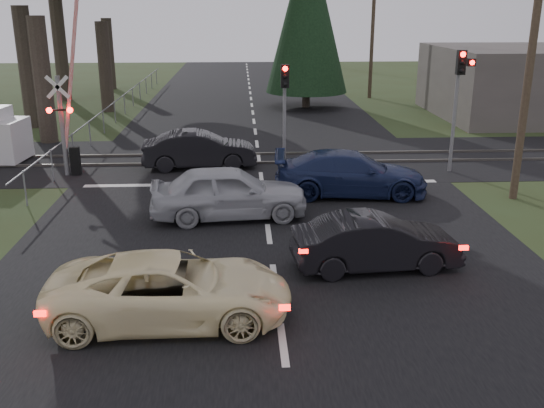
{
  "coord_description": "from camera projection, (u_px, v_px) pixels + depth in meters",
  "views": [
    {
      "loc": [
        -0.75,
        -13.27,
        6.23
      ],
      "look_at": [
        0.04,
        1.8,
        1.3
      ],
      "focal_mm": 40.0,
      "sensor_mm": 36.0,
      "label": 1
    }
  ],
  "objects": [
    {
      "name": "blue_sedan",
      "position": [
        350.0,
        174.0,
        20.83
      ],
      "size": [
        5.36,
        2.5,
        1.52
      ],
      "primitive_type": "imported",
      "rotation": [
        0.0,
        0.0,
        1.5
      ],
      "color": "#182248",
      "rests_on": "ground"
    },
    {
      "name": "dark_hatchback",
      "position": [
        376.0,
        243.0,
        14.96
      ],
      "size": [
        4.23,
        1.8,
        1.36
      ],
      "primitive_type": "imported",
      "rotation": [
        0.0,
        0.0,
        1.66
      ],
      "color": "black",
      "rests_on": "ground"
    },
    {
      "name": "traffic_signal_center",
      "position": [
        285.0,
        98.0,
        23.88
      ],
      "size": [
        0.32,
        0.48,
        4.1
      ],
      "color": "slate",
      "rests_on": "ground"
    },
    {
      "name": "utility_pole_near",
      "position": [
        531.0,
        56.0,
        19.22
      ],
      "size": [
        1.8,
        0.26,
        9.0
      ],
      "color": "#4C3D2D",
      "rests_on": "ground"
    },
    {
      "name": "traffic_signal_right",
      "position": [
        459.0,
        88.0,
        22.9
      ],
      "size": [
        0.68,
        0.48,
        4.7
      ],
      "color": "slate",
      "rests_on": "ground"
    },
    {
      "name": "conifer_tree",
      "position": [
        307.0,
        11.0,
        37.56
      ],
      "size": [
        5.2,
        5.2,
        11.0
      ],
      "color": "#473D33",
      "rests_on": "ground"
    },
    {
      "name": "utility_pole_mid",
      "position": [
        373.0,
        29.0,
        42.0
      ],
      "size": [
        1.8,
        0.26,
        9.0
      ],
      "color": "#4C3D2D",
      "rests_on": "ground"
    },
    {
      "name": "dark_car_far",
      "position": [
        200.0,
        150.0,
        24.36
      ],
      "size": [
        4.61,
        1.88,
        1.49
      ],
      "primitive_type": "imported",
      "rotation": [
        0.0,
        0.0,
        1.64
      ],
      "color": "black",
      "rests_on": "ground"
    },
    {
      "name": "fence_left",
      "position": [
        121.0,
        118.0,
        35.54
      ],
      "size": [
        0.1,
        36.0,
        1.2
      ],
      "primitive_type": null,
      "color": "slate",
      "rests_on": "ground"
    },
    {
      "name": "rail_far",
      "position": [
        258.0,
        154.0,
        26.7
      ],
      "size": [
        120.0,
        0.12,
        0.1
      ],
      "primitive_type": "cube",
      "color": "#59544C",
      "rests_on": "ground"
    },
    {
      "name": "road",
      "position": [
        260.0,
        171.0,
        24.06
      ],
      "size": [
        14.0,
        100.0,
        0.01
      ],
      "primitive_type": "cube",
      "color": "black",
      "rests_on": "ground"
    },
    {
      "name": "rail_corridor",
      "position": [
        259.0,
        159.0,
        25.96
      ],
      "size": [
        120.0,
        8.0,
        0.01
      ],
      "primitive_type": "cube",
      "color": "black",
      "rests_on": "ground"
    },
    {
      "name": "crossing_signal",
      "position": [
        68.0,
        123.0,
        22.86
      ],
      "size": [
        1.62,
        0.38,
        6.96
      ],
      "color": "slate",
      "rests_on": "ground"
    },
    {
      "name": "silver_car",
      "position": [
        229.0,
        192.0,
        18.53
      ],
      "size": [
        4.94,
        2.35,
        1.63
      ],
      "primitive_type": "imported",
      "rotation": [
        0.0,
        0.0,
        1.66
      ],
      "color": "#A5A7AD",
      "rests_on": "ground"
    },
    {
      "name": "rail_near",
      "position": [
        259.0,
        163.0,
        25.18
      ],
      "size": [
        120.0,
        0.12,
        0.1
      ],
      "primitive_type": "cube",
      "color": "#59544C",
      "rests_on": "ground"
    },
    {
      "name": "stop_line",
      "position": [
        262.0,
        183.0,
        22.35
      ],
      "size": [
        13.0,
        0.35,
        0.0
      ],
      "primitive_type": "cube",
      "color": "silver",
      "rests_on": "ground"
    },
    {
      "name": "ground",
      "position": [
        274.0,
        278.0,
        14.57
      ],
      "size": [
        120.0,
        120.0,
        0.0
      ],
      "primitive_type": "plane",
      "color": "#2C3618",
      "rests_on": "ground"
    },
    {
      "name": "cream_coupe",
      "position": [
        170.0,
        289.0,
        12.46
      ],
      "size": [
        5.03,
        2.38,
        1.39
      ],
      "primitive_type": "imported",
      "rotation": [
        0.0,
        0.0,
        1.59
      ],
      "color": "#FFEFB6",
      "rests_on": "ground"
    },
    {
      "name": "utility_pole_far",
      "position": [
        324.0,
        21.0,
        65.73
      ],
      "size": [
        1.8,
        0.26,
        9.0
      ],
      "color": "#4C3D2D",
      "rests_on": "ground"
    }
  ]
}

